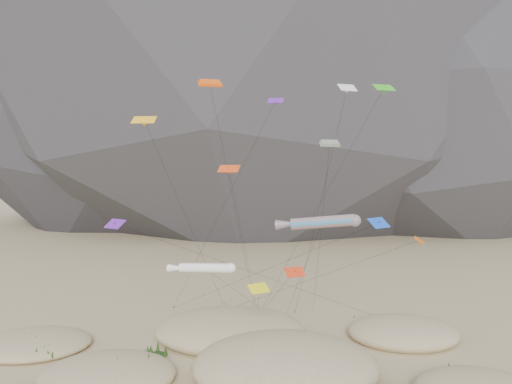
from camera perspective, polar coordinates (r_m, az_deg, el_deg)
dunes at (r=45.34m, az=-0.95°, el=-19.49°), size 49.95×34.13×4.57m
dune_grass at (r=43.91m, az=-0.84°, el=-20.13°), size 40.91×29.21×1.58m
kite_stakes at (r=63.06m, az=1.65°, el=-13.50°), size 24.79×6.09×0.30m
rainbow_tube_kite at (r=46.18m, az=7.27°, el=-3.46°), size 7.70×15.39×13.79m
white_tube_kite at (r=46.94m, az=-6.14°, el=-8.63°), size 9.70×17.33×9.34m
orange_parafoil at (r=52.69m, az=-5.20°, el=11.86°), size 6.13×12.28×27.04m
multi_parafoil at (r=49.44m, az=8.37°, el=5.11°), size 2.01×12.91×20.66m
delta_kites at (r=49.54m, az=2.18°, el=0.87°), size 31.94×18.64×26.68m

